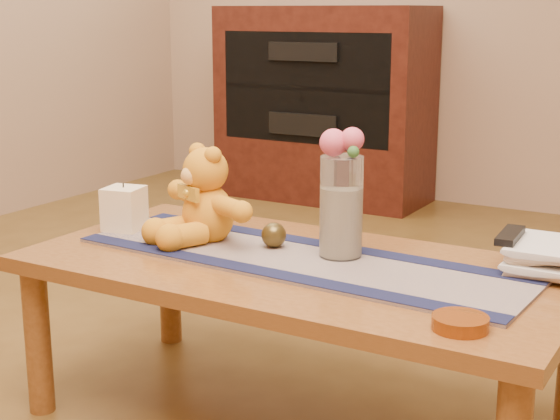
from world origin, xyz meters
The scene contains 28 objects.
coffee_table_top centered at (0.00, 0.00, 0.43)m, with size 1.40×0.70×0.04m, color brown.
table_leg_fl centered at (-0.64, -0.29, 0.21)m, with size 0.07×0.07×0.41m, color brown.
table_leg_bl centered at (-0.64, 0.29, 0.21)m, with size 0.07×0.07×0.41m, color brown.
persian_runner centered at (0.00, 0.01, 0.45)m, with size 1.20×0.35×0.01m, color #1A1C4B.
runner_border_near centered at (-0.01, -0.13, 0.46)m, with size 1.20×0.06×0.00m, color #121636.
runner_border_far centered at (0.00, 0.15, 0.46)m, with size 1.20×0.06×0.00m, color #121636.
teddy_bear centered at (-0.31, 0.05, 0.58)m, with size 0.37×0.30×0.25m, color orange, non-canonical shape.
pillar_candle centered at (-0.57, 0.01, 0.52)m, with size 0.10×0.10×0.12m, color #FFE9BB.
candle_wick centered at (-0.57, 0.01, 0.59)m, with size 0.00×0.00×0.01m, color black.
glass_vase centered at (0.08, 0.08, 0.59)m, with size 0.11×0.11×0.26m, color silver.
potpourri_fill centered at (0.08, 0.08, 0.55)m, with size 0.09×0.09×0.18m, color beige.
rose_left centered at (0.06, 0.07, 0.75)m, with size 0.07×0.07×0.07m, color #E04F6D.
rose_right centered at (0.11, 0.08, 0.76)m, with size 0.06×0.06×0.06m, color #E04F6D.
blue_flower_back centered at (0.09, 0.11, 0.75)m, with size 0.04×0.04×0.04m, color #5158B0.
blue_flower_side centered at (0.05, 0.10, 0.74)m, with size 0.04×0.04×0.04m, color #5158B0.
leaf_sprig centered at (0.12, 0.06, 0.74)m, with size 0.03×0.03×0.03m, color #33662D.
bronze_ball centered at (-0.11, 0.06, 0.49)m, with size 0.07×0.07×0.07m, color #463817.
book_bottom centered at (0.48, 0.23, 0.46)m, with size 0.17×0.22×0.02m, color beige.
book_lower centered at (0.49, 0.22, 0.48)m, with size 0.16×0.22×0.02m, color beige.
book_upper centered at (0.47, 0.23, 0.50)m, with size 0.17×0.22×0.02m, color beige.
book_top centered at (0.48, 0.22, 0.52)m, with size 0.16×0.22×0.02m, color beige.
tv_remote centered at (0.48, 0.22, 0.54)m, with size 0.04×0.16×0.02m, color black.
amber_dish centered at (0.51, -0.24, 0.46)m, with size 0.12×0.12×0.03m, color #BF5914.
media_cabinet centered at (-1.20, 2.48, 0.55)m, with size 1.20×0.50×1.10m, color black.
cabinet_cavity centered at (-1.20, 2.25, 0.66)m, with size 1.02×0.03×0.61m, color black.
cabinet_shelf centered at (-1.20, 2.33, 0.66)m, with size 1.02×0.20×0.03m, color black.
stereo_upper centered at (-1.20, 2.35, 0.86)m, with size 0.42×0.28×0.10m, color black.
stereo_lower centered at (-1.20, 2.35, 0.46)m, with size 0.42×0.28×0.12m, color black.
Camera 1 is at (0.98, -1.77, 1.07)m, focal length 53.20 mm.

